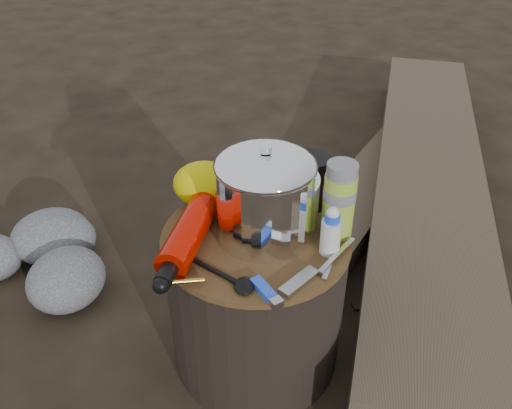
# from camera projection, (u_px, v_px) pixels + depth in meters

# --- Properties ---
(ground) EXTENTS (60.00, 60.00, 0.00)m
(ground) POSITION_uv_depth(u_px,v_px,m) (256.00, 350.00, 1.41)
(ground) COLOR black
(ground) RESTS_ON ground
(stump) EXTENTS (0.43, 0.43, 0.39)m
(stump) POSITION_uv_depth(u_px,v_px,m) (256.00, 298.00, 1.30)
(stump) COLOR black
(stump) RESTS_ON ground
(log_main) EXTENTS (0.71, 2.17, 0.18)m
(log_main) POSITION_uv_depth(u_px,v_px,m) (427.00, 180.00, 1.95)
(log_main) COLOR #44372A
(log_main) RESTS_ON ground
(log_small) EXTENTS (0.71, 1.15, 0.10)m
(log_small) POSITION_uv_depth(u_px,v_px,m) (368.00, 190.00, 1.97)
(log_small) COLOR #44372A
(log_small) RESTS_ON ground
(foil_windscreen) EXTENTS (0.21, 0.21, 0.13)m
(foil_windscreen) POSITION_uv_depth(u_px,v_px,m) (273.00, 201.00, 1.19)
(foil_windscreen) COLOR white
(foil_windscreen) RESTS_ON stump
(camping_pot) EXTENTS (0.21, 0.21, 0.21)m
(camping_pot) POSITION_uv_depth(u_px,v_px,m) (265.00, 195.00, 1.13)
(camping_pot) COLOR white
(camping_pot) RESTS_ON stump
(fuel_bottle) EXTENTS (0.11, 0.30, 0.07)m
(fuel_bottle) POSITION_uv_depth(u_px,v_px,m) (188.00, 235.00, 1.13)
(fuel_bottle) COLOR #B70D00
(fuel_bottle) RESTS_ON stump
(thermos) EXTENTS (0.07, 0.07, 0.18)m
(thermos) POSITION_uv_depth(u_px,v_px,m) (339.00, 200.00, 1.14)
(thermos) COLOR #95B532
(thermos) RESTS_ON stump
(travel_mug) EXTENTS (0.09, 0.09, 0.13)m
(travel_mug) POSITION_uv_depth(u_px,v_px,m) (311.00, 182.00, 1.25)
(travel_mug) COLOR black
(travel_mug) RESTS_ON stump
(stuff_sack) EXTENTS (0.16, 0.13, 0.11)m
(stuff_sack) POSITION_uv_depth(u_px,v_px,m) (205.00, 184.00, 1.26)
(stuff_sack) COLOR #CAB802
(stuff_sack) RESTS_ON stump
(food_pouch) EXTENTS (0.11, 0.05, 0.13)m
(food_pouch) POSITION_uv_depth(u_px,v_px,m) (252.00, 176.00, 1.27)
(food_pouch) COLOR navy
(food_pouch) RESTS_ON stump
(lighter) EXTENTS (0.07, 0.08, 0.02)m
(lighter) POSITION_uv_depth(u_px,v_px,m) (264.00, 289.00, 1.03)
(lighter) COLOR blue
(lighter) RESTS_ON stump
(multitool) EXTENTS (0.08, 0.09, 0.01)m
(multitool) POSITION_uv_depth(u_px,v_px,m) (299.00, 282.00, 1.05)
(multitool) COLOR #B5B5BB
(multitool) RESTS_ON stump
(pot_grabber) EXTENTS (0.09, 0.14, 0.01)m
(pot_grabber) POSITION_uv_depth(u_px,v_px,m) (332.00, 258.00, 1.11)
(pot_grabber) COLOR #B5B5BB
(pot_grabber) RESTS_ON stump
(spork) EXTENTS (0.16, 0.12, 0.01)m
(spork) POSITION_uv_depth(u_px,v_px,m) (214.00, 270.00, 1.08)
(spork) COLOR black
(spork) RESTS_ON stump
(squeeze_bottle) EXTENTS (0.04, 0.04, 0.10)m
(squeeze_bottle) POSITION_uv_depth(u_px,v_px,m) (331.00, 233.00, 1.11)
(squeeze_bottle) COLOR silver
(squeeze_bottle) RESTS_ON stump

